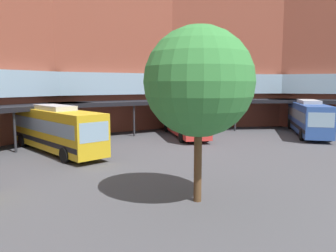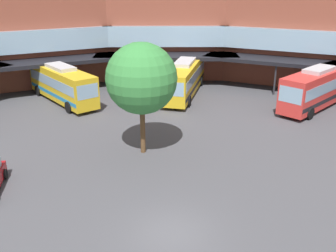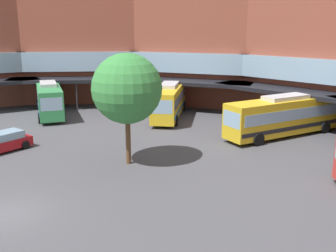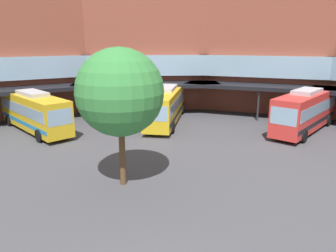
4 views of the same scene
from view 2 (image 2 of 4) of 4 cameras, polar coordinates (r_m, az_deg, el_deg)
name	(u,v)px [view 2 (image 2 of 4)]	position (r m, az deg, el deg)	size (l,w,h in m)	color
ground_plane	(171,233)	(19.90, 0.48, -15.57)	(116.99, 116.99, 0.00)	#47474C
station_building	(215,25)	(34.30, 6.93, 14.60)	(73.02, 45.63, 17.03)	brown
bus_1	(185,78)	(41.64, 2.47, 7.19)	(2.97, 12.11, 3.75)	gold
bus_4	(62,83)	(40.62, -15.42, 6.10)	(10.02, 8.69, 3.77)	gold
bus_5	(317,88)	(39.91, 21.20, 5.32)	(7.78, 10.23, 3.97)	red
plaza_tree	(141,79)	(26.40, -3.96, 7.00)	(4.94, 4.94, 7.96)	brown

